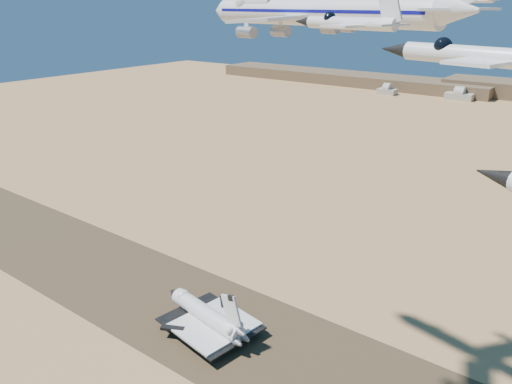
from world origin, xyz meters
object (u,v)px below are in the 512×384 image
Objects in this scene: carrier_747 at (306,12)px; chase_jet_b at (476,55)px; crew_b at (211,343)px; chase_jet_d at (472,0)px; chase_jet_a at (348,23)px; crew_c at (206,352)px; crew_a at (212,343)px; shuttle at (206,316)px.

chase_jet_b is (53.99, -63.40, -1.81)m from carrier_747.
chase_jet_d is at bearing -81.99° from crew_b.
chase_jet_a reaches higher than crew_b.
chase_jet_d reaches higher than crew_c.
chase_jet_a is at bearing -104.34° from crew_a.
crew_b reaches higher than crew_a.
crew_b is at bearing -115.30° from chase_jet_d.
shuttle is at bearing 158.87° from chase_jet_a.
chase_jet_d reaches higher than chase_jet_b.
shuttle is at bearing 158.27° from chase_jet_b.
chase_jet_a is (35.65, -48.82, -0.27)m from carrier_747.
crew_b is at bearing -29.34° from shuttle.
chase_jet_a is at bearing -24.99° from shuttle.
crew_a is 0.10× the size of chase_jet_a.
crew_a reaches higher than crew_c.
chase_jet_d reaches higher than crew_b.
crew_b is 1.17× the size of crew_c.
shuttle is 0.52× the size of carrier_747.
carrier_747 is at bearing 12.78° from shuttle.
chase_jet_a is (61.93, -40.87, 99.38)m from crew_b.
chase_jet_a is 23.48m from chase_jet_b.
chase_jet_a is at bearing -175.09° from crew_c.
crew_a is 0.86× the size of crew_b.
chase_jet_a is 91.65m from chase_jet_d.
crew_a is 4.42m from crew_c.
crew_b is 125.01m from chase_jet_d.
carrier_747 reaches higher than chase_jet_b.
crew_b is (-0.06, -0.15, 0.13)m from crew_a.
shuttle is 2.48× the size of chase_jet_a.
crew_a is 1.00× the size of crew_c.
chase_jet_d is at bearing 109.38° from chase_jet_a.
crew_c is at bearing -142.53° from carrier_747.
chase_jet_b is (80.21, -55.61, 97.96)m from crew_a.
crew_c is 122.16m from chase_jet_a.
chase_jet_b reaches higher than crew_a.
shuttle is 13.74m from crew_c.
carrier_747 is 103.46m from crew_a.
shuttle is 142.01m from chase_jet_b.
chase_jet_a is (61.88, -41.02, 99.51)m from crew_a.
carrier_747 is 47.94× the size of crew_c.
crew_a is at bearing -28.37° from shuttle.
crew_b is at bearing 178.72° from crew_a.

